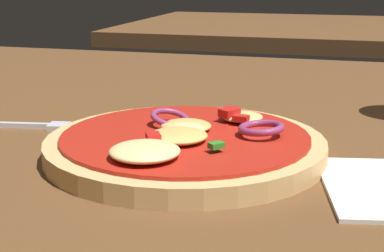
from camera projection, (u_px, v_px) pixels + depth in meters
dining_table at (130, 167)px, 0.50m from camera, size 1.25×1.08×0.04m
pizza at (185, 144)px, 0.47m from camera, size 0.22×0.22×0.03m
fork at (29, 126)px, 0.55m from camera, size 0.16×0.04×0.01m
background_table at (273, 30)px, 1.59m from camera, size 0.76×0.67×0.04m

